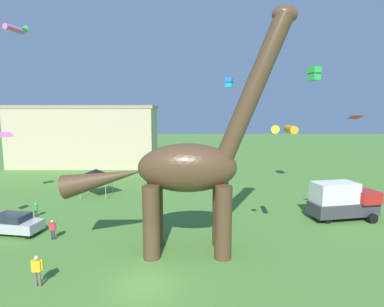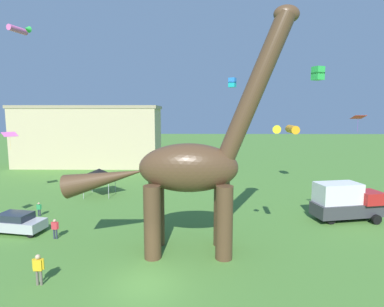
# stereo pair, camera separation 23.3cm
# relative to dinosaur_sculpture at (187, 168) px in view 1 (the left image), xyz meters

# --- Properties ---
(ground_plane) EXTENTS (240.00, 240.00, 0.00)m
(ground_plane) POSITION_rel_dinosaur_sculpture_xyz_m (-2.07, -4.06, -5.57)
(ground_plane) COLOR #4C7F33
(dinosaur_sculpture) EXTENTS (14.74, 3.12, 15.40)m
(dinosaur_sculpture) POSITION_rel_dinosaur_sculpture_xyz_m (0.00, 0.00, 0.00)
(dinosaur_sculpture) COLOR #513823
(dinosaur_sculpture) RESTS_ON ground_plane
(parked_sedan_left) EXTENTS (4.44, 2.48, 1.55)m
(parked_sedan_left) POSITION_rel_dinosaur_sculpture_xyz_m (-13.09, 2.90, -4.77)
(parked_sedan_left) COLOR #B7B7BC
(parked_sedan_left) RESTS_ON ground_plane
(parked_box_truck) EXTENTS (5.90, 3.13, 3.20)m
(parked_box_truck) POSITION_rel_dinosaur_sculpture_xyz_m (13.17, 6.20, -3.92)
(parked_box_truck) COLOR #38383D
(parked_box_truck) RESTS_ON ground_plane
(person_watching_child) EXTENTS (0.46, 0.20, 1.23)m
(person_watching_child) POSITION_rel_dinosaur_sculpture_xyz_m (-13.30, 6.76, -4.83)
(person_watching_child) COLOR #2D3347
(person_watching_child) RESTS_ON ground_plane
(person_near_flyer) EXTENTS (0.55, 0.24, 1.46)m
(person_near_flyer) POSITION_rel_dinosaur_sculpture_xyz_m (-9.61, 1.83, -4.68)
(person_near_flyer) COLOR #2D3347
(person_near_flyer) RESTS_ON ground_plane
(person_strolling_adult) EXTENTS (0.63, 0.28, 1.70)m
(person_strolling_adult) POSITION_rel_dinosaur_sculpture_xyz_m (-7.71, -4.22, -4.54)
(person_strolling_adult) COLOR #6B6056
(person_strolling_adult) RESTS_ON ground_plane
(festival_canopy_tent) EXTENTS (3.15, 3.15, 3.00)m
(festival_canopy_tent) POSITION_rel_dinosaur_sculpture_xyz_m (-10.08, 13.73, -3.03)
(festival_canopy_tent) COLOR #B2B2B7
(festival_canopy_tent) RESTS_ON ground_plane
(kite_apex) EXTENTS (1.03, 1.03, 1.11)m
(kite_apex) POSITION_rel_dinosaur_sculpture_xyz_m (4.87, 18.83, 7.12)
(kite_apex) COLOR #287AE5
(kite_mid_center) EXTENTS (1.61, 1.72, 0.49)m
(kite_mid_center) POSITION_rel_dinosaur_sculpture_xyz_m (-13.14, 5.34, 9.87)
(kite_mid_center) COLOR pink
(kite_trailing) EXTENTS (0.98, 0.76, 1.16)m
(kite_trailing) POSITION_rel_dinosaur_sculpture_xyz_m (11.86, 2.48, 3.17)
(kite_trailing) COLOR red
(kite_drifting) EXTENTS (1.24, 1.24, 1.34)m
(kite_drifting) POSITION_rel_dinosaur_sculpture_xyz_m (12.89, 12.99, 7.46)
(kite_drifting) COLOR green
(kite_far_left) EXTENTS (1.56, 1.80, 0.52)m
(kite_far_left) POSITION_rel_dinosaur_sculpture_xyz_m (6.27, -0.23, 2.46)
(kite_far_left) COLOR orange
(kite_far_right) EXTENTS (1.63, 1.69, 1.83)m
(kite_far_right) POSITION_rel_dinosaur_sculpture_xyz_m (-19.19, 12.94, 1.23)
(kite_far_right) COLOR pink
(background_building_block) EXTENTS (24.09, 8.55, 10.25)m
(background_building_block) POSITION_rel_dinosaur_sculpture_xyz_m (-17.83, 33.40, -0.43)
(background_building_block) COLOR #CCB78E
(background_building_block) RESTS_ON ground_plane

